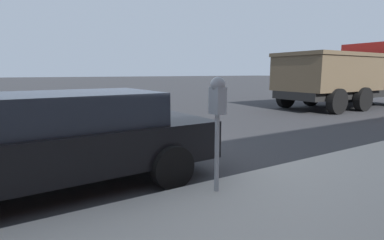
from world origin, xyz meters
TOP-DOWN VIEW (x-y plane):
  - ground_plane at (0.00, 0.00)m, footprint 220.00×220.00m
  - parking_meter at (-2.55, -0.30)m, footprint 0.21×0.19m
  - car_black at (-0.95, 1.45)m, footprint 2.24×4.84m
  - dump_truck at (2.89, -12.13)m, footprint 3.01×7.52m

SIDE VIEW (x-z plane):
  - ground_plane at x=0.00m, z-range 0.00..0.00m
  - car_black at x=-0.95m, z-range 0.05..1.45m
  - parking_meter at x=-2.55m, z-range 0.53..2.02m
  - dump_truck at x=2.89m, z-range 0.03..3.17m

